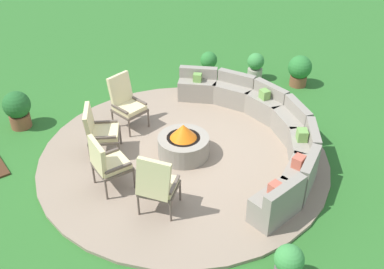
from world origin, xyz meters
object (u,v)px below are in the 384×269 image
at_px(potted_plant_2, 255,66).
at_px(potted_plant_5, 209,63).
at_px(lounge_chair_back_right, 157,184).
at_px(potted_plant_4, 288,264).
at_px(lounge_chair_front_right, 99,130).
at_px(fire_pit, 184,144).
at_px(curved_stone_bench, 264,128).
at_px(lounge_chair_front_left, 126,102).
at_px(potted_plant_3, 17,108).
at_px(potted_plant_0, 300,70).
at_px(lounge_chair_back_left, 107,162).

bearing_deg(potted_plant_2, potted_plant_5, -137.09).
relative_size(lounge_chair_back_right, potted_plant_4, 1.76).
distance_m(lounge_chair_back_right, potted_plant_2, 5.28).
relative_size(lounge_chair_front_right, potted_plant_2, 1.46).
xyz_separation_m(lounge_chair_front_right, potted_plant_2, (-0.62, 4.59, -0.22)).
xyz_separation_m(fire_pit, potted_plant_2, (-1.60, 3.36, 0.05)).
relative_size(curved_stone_bench, lounge_chair_front_right, 4.40).
height_order(fire_pit, potted_plant_2, fire_pit).
relative_size(lounge_chair_front_left, potted_plant_3, 1.38).
xyz_separation_m(lounge_chair_back_right, potted_plant_0, (-1.73, 5.23, -0.22)).
distance_m(fire_pit, potted_plant_0, 4.07).
distance_m(potted_plant_2, potted_plant_3, 5.65).
bearing_deg(potted_plant_4, potted_plant_0, 130.82).
height_order(potted_plant_2, potted_plant_3, potted_plant_3).
bearing_deg(lounge_chair_back_right, fire_pit, 91.28).
bearing_deg(curved_stone_bench, lounge_chair_back_right, -80.93).
bearing_deg(potted_plant_2, lounge_chair_front_right, -82.33).
xyz_separation_m(lounge_chair_front_left, potted_plant_3, (-1.39, -1.80, -0.18)).
bearing_deg(lounge_chair_front_left, potted_plant_4, 77.52).
distance_m(curved_stone_bench, lounge_chair_back_right, 2.83).
distance_m(curved_stone_bench, potted_plant_2, 2.81).
distance_m(fire_pit, lounge_chair_front_left, 1.62).
height_order(potted_plant_3, potted_plant_4, potted_plant_3).
xyz_separation_m(lounge_chair_back_left, lounge_chair_back_right, (1.00, 0.35, 0.03)).
distance_m(fire_pit, potted_plant_5, 3.55).
height_order(lounge_chair_back_left, potted_plant_2, lounge_chair_back_left).
distance_m(potted_plant_2, potted_plant_4, 6.16).
distance_m(lounge_chair_front_right, potted_plant_3, 2.16).
bearing_deg(potted_plant_3, potted_plant_0, 70.16).
distance_m(fire_pit, lounge_chair_front_right, 1.60).
xyz_separation_m(fire_pit, curved_stone_bench, (0.55, 1.55, 0.04)).
relative_size(curved_stone_bench, potted_plant_3, 5.55).
height_order(lounge_chair_back_right, potted_plant_0, lounge_chair_back_right).
bearing_deg(fire_pit, lounge_chair_back_left, -90.04).
distance_m(lounge_chair_back_right, potted_plant_5, 5.13).
bearing_deg(lounge_chair_front_right, lounge_chair_front_left, 153.72).
xyz_separation_m(lounge_chair_front_left, potted_plant_0, (0.82, 4.32, -0.21)).
bearing_deg(potted_plant_3, potted_plant_2, 76.23).
distance_m(curved_stone_bench, lounge_chair_front_left, 2.83).
relative_size(curved_stone_bench, lounge_chair_front_left, 4.02).
bearing_deg(potted_plant_4, lounge_chair_back_right, -162.18).
bearing_deg(fire_pit, potted_plant_4, -9.46).
relative_size(lounge_chair_back_right, potted_plant_0, 1.48).
bearing_deg(potted_plant_0, lounge_chair_front_left, -100.73).
height_order(lounge_chair_front_right, lounge_chair_back_left, lounge_chair_back_left).
distance_m(curved_stone_bench, potted_plant_4, 3.35).
relative_size(lounge_chair_back_right, potted_plant_5, 1.77).
relative_size(lounge_chair_back_left, potted_plant_4, 1.61).
bearing_deg(lounge_chair_front_left, curved_stone_bench, 121.65).
bearing_deg(curved_stone_bench, potted_plant_5, 161.55).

